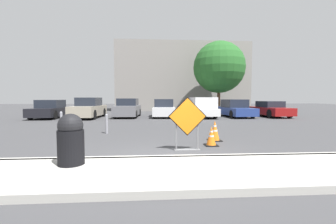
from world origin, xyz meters
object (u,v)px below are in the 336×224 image
at_px(traffic_cone_nearest, 211,136).
at_px(parked_car_second, 89,109).
at_px(parked_car_sixth, 270,109).
at_px(bollard_second, 61,122).
at_px(road_closed_sign, 187,121).
at_px(trash_bin, 71,139).
at_px(traffic_cone_second, 215,131).
at_px(parked_car_third, 128,109).
at_px(parked_car_fourth, 164,109).
at_px(bollard_nearest, 107,123).
at_px(parked_car_fifth, 235,109).
at_px(parked_car_nearest, 50,110).
at_px(pickup_truck, 200,108).

height_order(traffic_cone_nearest, parked_car_second, parked_car_second).
height_order(parked_car_sixth, bollard_second, parked_car_sixth).
bearing_deg(parked_car_second, road_closed_sign, 119.15).
bearing_deg(trash_bin, bollard_second, 113.25).
bearing_deg(traffic_cone_second, road_closed_sign, -130.75).
bearing_deg(parked_car_third, parked_car_sixth, -179.04).
relative_size(road_closed_sign, trash_bin, 1.46).
bearing_deg(road_closed_sign, parked_car_fourth, 90.27).
distance_m(road_closed_sign, parked_car_third, 12.44).
bearing_deg(parked_car_sixth, parked_car_fourth, -5.62).
height_order(traffic_cone_nearest, bollard_nearest, bollard_nearest).
relative_size(parked_car_third, trash_bin, 3.84).
distance_m(traffic_cone_nearest, parked_car_sixth, 13.57).
relative_size(parked_car_sixth, trash_bin, 3.99).
bearing_deg(parked_car_fifth, road_closed_sign, 60.53).
relative_size(parked_car_third, parked_car_sixth, 0.96).
bearing_deg(road_closed_sign, parked_car_third, 104.09).
relative_size(parked_car_fifth, bollard_second, 4.86).
relative_size(traffic_cone_second, parked_car_nearest, 0.18).
xyz_separation_m(parked_car_third, parked_car_fifth, (8.90, -0.20, -0.04)).
bearing_deg(trash_bin, traffic_cone_nearest, 32.20).
height_order(traffic_cone_second, bollard_second, bollard_second).
bearing_deg(parked_car_fifth, parked_car_nearest, -2.10).
height_order(parked_car_second, trash_bin, parked_car_second).
distance_m(road_closed_sign, trash_bin, 3.23).
distance_m(traffic_cone_nearest, parked_car_nearest, 14.76).
bearing_deg(parked_car_nearest, parked_car_fourth, -176.81).
xyz_separation_m(parked_car_fourth, trash_bin, (-2.70, -13.81, 0.02)).
relative_size(pickup_truck, trash_bin, 5.12).
height_order(parked_car_fourth, trash_bin, parked_car_fourth).
distance_m(parked_car_nearest, parked_car_sixth, 17.81).
bearing_deg(parked_car_fourth, road_closed_sign, 93.42).
bearing_deg(traffic_cone_second, traffic_cone_nearest, -113.05).
distance_m(traffic_cone_second, trash_bin, 5.07).
xyz_separation_m(traffic_cone_nearest, parked_car_nearest, (-9.85, 10.99, 0.35)).
distance_m(parked_car_fourth, parked_car_fifth, 5.94).
distance_m(traffic_cone_nearest, parked_car_fifth, 12.31).
distance_m(road_closed_sign, parked_car_fourth, 12.13).
relative_size(parked_car_fifth, parked_car_sixth, 1.10).
relative_size(road_closed_sign, pickup_truck, 0.29).
bearing_deg(road_closed_sign, trash_bin, -148.61).
relative_size(parked_car_third, parked_car_fourth, 0.94).
relative_size(trash_bin, bollard_nearest, 1.26).
relative_size(road_closed_sign, parked_car_second, 0.34).
distance_m(road_closed_sign, parked_car_second, 12.97).
bearing_deg(parked_car_fourth, traffic_cone_nearest, 97.83).
relative_size(pickup_truck, parked_car_sixth, 1.28).
distance_m(traffic_cone_second, parked_car_sixth, 12.70).
bearing_deg(pickup_truck, road_closed_sign, 74.40).
xyz_separation_m(road_closed_sign, parked_car_sixth, (8.85, 11.60, -0.26)).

